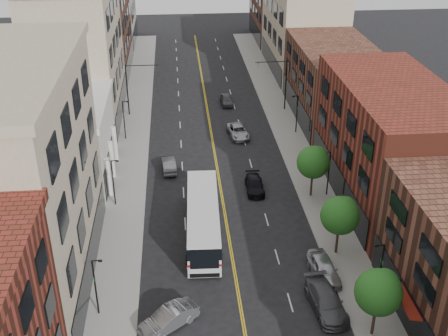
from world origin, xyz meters
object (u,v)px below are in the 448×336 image
object	(u,v)px
city_bus	(203,218)
car_lane_a	(255,185)
car_lane_b	(238,131)
car_lane_behind	(169,165)
car_parked_mid	(326,301)
car_lane_c	(226,100)
car_parked_far	(324,269)
car_angle_b	(169,319)

from	to	relation	value
city_bus	car_lane_a	bearing A→B (deg)	55.08
car_lane_a	car_lane_b	size ratio (longest dim) A/B	0.90
city_bus	car_lane_behind	bearing A→B (deg)	105.59
car_parked_mid	car_lane_c	bearing A→B (deg)	88.76
car_lane_behind	car_lane_b	distance (m)	12.30
city_bus	car_lane_c	size ratio (longest dim) A/B	3.14
city_bus	car_parked_mid	distance (m)	14.15
car_lane_a	car_lane_c	bearing A→B (deg)	92.67
car_parked_mid	car_lane_c	size ratio (longest dim) A/B	1.32
car_parked_far	car_lane_behind	xyz separation A→B (m)	(-12.90, 20.17, -0.13)
car_lane_behind	city_bus	bearing A→B (deg)	98.88
car_parked_mid	car_lane_behind	xyz separation A→B (m)	(-12.09, 24.12, -0.11)
car_parked_far	car_lane_b	size ratio (longest dim) A/B	0.97
city_bus	car_lane_b	xyz separation A→B (m)	(5.71, 21.74, -1.27)
car_parked_far	car_parked_mid	bearing A→B (deg)	-105.77
car_lane_c	car_angle_b	bearing A→B (deg)	-103.58
car_angle_b	car_lane_b	xyz separation A→B (m)	(8.96, 33.45, -0.09)
car_angle_b	car_parked_mid	size ratio (longest dim) A/B	0.85
car_lane_behind	car_lane_b	size ratio (longest dim) A/B	0.84
city_bus	car_parked_mid	xyz separation A→B (m)	(8.94, -10.91, -1.16)
car_lane_c	car_lane_a	bearing A→B (deg)	-91.27
car_lane_a	car_lane_c	distance (m)	25.15
car_angle_b	car_lane_behind	bearing A→B (deg)	143.90
city_bus	car_angle_b	world-z (taller)	city_bus
car_lane_behind	car_lane_a	world-z (taller)	car_lane_behind
car_parked_mid	car_lane_c	xyz separation A→B (m)	(-3.65, 43.91, -0.09)
car_parked_mid	car_lane_behind	world-z (taller)	car_parked_mid
car_parked_far	car_lane_a	world-z (taller)	car_parked_far
car_parked_mid	car_lane_behind	bearing A→B (deg)	110.62
city_bus	car_lane_a	world-z (taller)	city_bus
car_lane_behind	car_lane_b	bearing A→B (deg)	-140.62
car_parked_mid	car_lane_b	distance (m)	32.81
city_bus	car_lane_c	world-z (taller)	city_bus
car_angle_b	car_lane_a	xyz separation A→B (m)	(9.19, 19.57, -0.13)
car_lane_behind	car_lane_c	size ratio (longest dim) A/B	1.00
city_bus	car_lane_a	size ratio (longest dim) A/B	2.93
city_bus	car_lane_b	world-z (taller)	city_bus
city_bus	car_angle_b	size ratio (longest dim) A/B	2.79
car_parked_far	car_lane_b	bearing A→B (deg)	93.85
city_bus	car_lane_b	size ratio (longest dim) A/B	2.64
car_lane_b	car_parked_far	bearing A→B (deg)	-88.94
car_lane_c	car_lane_b	bearing A→B (deg)	-90.58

